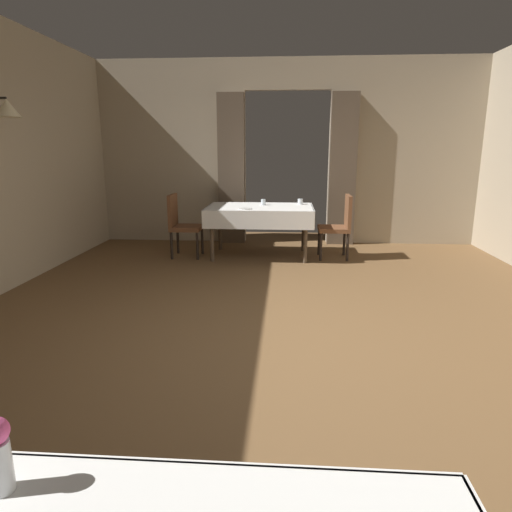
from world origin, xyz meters
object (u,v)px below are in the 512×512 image
at_px(chair_mid_right, 339,224).
at_px(glass_mid_b, 300,202).
at_px(dining_table_mid, 260,212).
at_px(glass_mid_a, 263,202).
at_px(chair_mid_left, 181,222).
at_px(plate_mid_c, 245,209).

distance_m(chair_mid_right, glass_mid_b, 0.71).
xyz_separation_m(dining_table_mid, glass_mid_b, (0.60, 0.28, 0.13)).
bearing_deg(dining_table_mid, glass_mid_a, 75.24).
height_order(dining_table_mid, glass_mid_a, glass_mid_a).
bearing_deg(chair_mid_right, dining_table_mid, 177.41).
distance_m(chair_mid_right, chair_mid_left, 2.33).
bearing_deg(chair_mid_right, glass_mid_a, 169.69).
xyz_separation_m(chair_mid_left, glass_mid_b, (1.76, 0.39, 0.28)).
bearing_deg(chair_mid_left, glass_mid_a, 12.52).
distance_m(glass_mid_b, plate_mid_c, 0.99).
relative_size(chair_mid_left, glass_mid_a, 10.49).
distance_m(chair_mid_right, glass_mid_a, 1.18).
distance_m(dining_table_mid, chair_mid_right, 1.18).
height_order(glass_mid_b, plate_mid_c, glass_mid_b).
distance_m(chair_mid_left, plate_mid_c, 1.03).
bearing_deg(glass_mid_b, glass_mid_a, -167.40).
bearing_deg(glass_mid_a, chair_mid_left, -167.48).
distance_m(glass_mid_a, plate_mid_c, 0.53).
xyz_separation_m(chair_mid_right, glass_mid_a, (-1.12, 0.20, 0.28)).
distance_m(chair_mid_left, glass_mid_a, 1.27).
bearing_deg(chair_mid_left, plate_mid_c, -12.26).
bearing_deg(plate_mid_c, dining_table_mid, 60.23).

